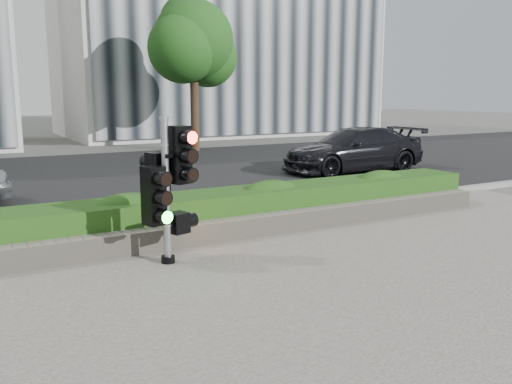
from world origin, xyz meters
TOP-DOWN VIEW (x-y plane):
  - ground at (0.00, 0.00)m, footprint 120.00×120.00m
  - sidewalk at (0.00, -2.50)m, footprint 16.00×11.00m
  - road at (0.00, 10.00)m, footprint 60.00×13.00m
  - curb at (0.00, 3.15)m, footprint 60.00×0.25m
  - stone_wall at (0.00, 1.90)m, footprint 12.00×0.32m
  - hedge at (0.00, 2.55)m, footprint 12.00×1.00m
  - building_right at (11.00, 25.00)m, footprint 18.00×10.00m
  - tree_right at (5.48, 15.55)m, footprint 4.10×3.58m
  - traffic_signal at (-1.01, 1.22)m, footprint 0.76×0.64m
  - car_dark at (7.37, 7.30)m, footprint 4.75×2.03m

SIDE VIEW (x-z plane):
  - ground at x=0.00m, z-range 0.00..0.00m
  - road at x=0.00m, z-range 0.00..0.02m
  - sidewalk at x=0.00m, z-range 0.00..0.03m
  - curb at x=0.00m, z-range 0.00..0.12m
  - stone_wall at x=0.00m, z-range 0.03..0.37m
  - hedge at x=0.00m, z-range 0.03..0.71m
  - car_dark at x=7.37m, z-range 0.02..1.39m
  - traffic_signal at x=-1.01m, z-range 0.14..2.23m
  - tree_right at x=5.48m, z-range 1.22..7.75m
  - building_right at x=11.00m, z-range 0.00..12.00m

